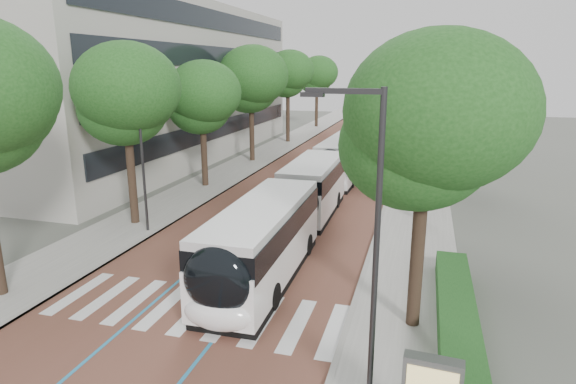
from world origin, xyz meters
name	(u,v)px	position (x,y,z in m)	size (l,w,h in m)	color
ground	(178,324)	(0.00, 0.00, 0.00)	(160.00, 160.00, 0.00)	#51544C
road	(352,145)	(0.00, 40.00, 0.01)	(11.00, 140.00, 0.02)	brown
sidewalk_left	(288,142)	(-7.50, 40.00, 0.06)	(4.00, 140.00, 0.12)	gray
sidewalk_right	(422,148)	(7.50, 40.00, 0.06)	(4.00, 140.00, 0.12)	gray
kerb_left	(304,142)	(-5.60, 40.00, 0.06)	(0.20, 140.00, 0.14)	gray
kerb_right	(404,147)	(5.60, 40.00, 0.06)	(0.20, 140.00, 0.14)	gray
zebra_crossing	(197,310)	(0.20, 1.00, 0.03)	(10.55, 3.60, 0.01)	silver
lane_line_left	(338,144)	(-1.60, 40.00, 0.02)	(0.12, 126.00, 0.01)	teal
lane_line_right	(367,145)	(1.60, 40.00, 0.02)	(0.12, 126.00, 0.01)	teal
office_building	(133,83)	(-19.47, 28.00, 7.00)	(18.11, 40.00, 14.00)	#9B9890
hedge	(461,352)	(9.10, 0.00, 0.52)	(1.20, 14.00, 0.80)	#194417
streetlight_near	(369,238)	(6.62, -3.00, 4.82)	(1.82, 0.20, 8.00)	#2A2A2C
streetlight_far	(410,120)	(6.62, 22.00, 4.82)	(1.82, 0.20, 8.00)	#2A2A2C
lamp_post_left	(142,156)	(-6.10, 8.00, 4.12)	(0.14, 0.14, 8.00)	#2A2A2C
trees_left	(236,85)	(-7.50, 24.36, 7.00)	(6.21, 60.60, 9.79)	black
trees_right	(428,99)	(7.70, 21.87, 6.36)	(5.66, 47.55, 9.05)	black
lead_bus	(288,215)	(1.63, 7.98, 1.63)	(2.70, 18.42, 3.20)	black
bus_queued_0	(345,157)	(1.79, 23.75, 1.62)	(2.87, 12.46, 3.20)	white
bus_queued_1	(367,135)	(1.94, 37.02, 1.62)	(2.68, 12.43, 3.20)	white
bus_queued_2	(374,122)	(1.34, 49.63, 1.62)	(3.13, 12.51, 3.20)	white
bus_queued_3	(387,113)	(1.86, 62.48, 1.62)	(2.64, 12.42, 3.20)	white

